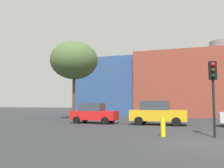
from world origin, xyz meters
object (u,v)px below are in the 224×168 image
Objects in this scene: parked_car_1 at (158,113)px; bollard_yellow_0 at (163,127)px; parked_car_0 at (94,113)px; traffic_light_island at (213,81)px; bare_tree_0 at (74,60)px.

parked_car_1 is 7.04m from bollard_yellow_0.
bollard_yellow_0 is at bearing -80.47° from parked_car_1.
traffic_light_island is at bearing -36.56° from parked_car_0.
bare_tree_0 reaches higher than traffic_light_island.
parked_car_0 is at bearing -44.29° from bare_tree_0.
parked_car_0 is at bearing -131.89° from traffic_light_island.
parked_car_1 is 1.17× the size of traffic_light_island.
bare_tree_0 is 9.07× the size of bollard_yellow_0.
parked_car_1 is (5.39, 0.00, 0.09)m from parked_car_0.
parked_car_0 is 9.54m from bollard_yellow_0.
bollard_yellow_0 is at bearing -88.59° from traffic_light_island.
traffic_light_island is 0.45× the size of bare_tree_0.
traffic_light_island is (8.96, -6.64, 1.88)m from parked_car_0.
traffic_light_island is 16.75m from bare_tree_0.
traffic_light_island is (3.57, -6.64, 1.79)m from parked_car_1.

